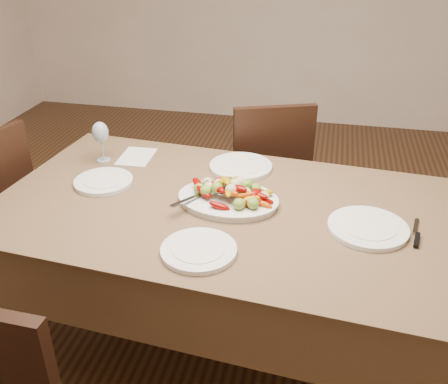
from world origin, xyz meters
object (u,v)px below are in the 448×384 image
serving_platter (228,201)px  plate_near (199,250)px  plate_right (368,228)px  plate_far (241,167)px  chair_far (264,175)px  wine_glass (101,141)px  plate_left (104,182)px  dining_table (224,281)px

serving_platter → plate_near: serving_platter is taller
plate_right → plate_far: size_ratio=1.02×
chair_far → plate_near: (-0.06, -1.19, 0.29)m
plate_near → wine_glass: (-0.63, 0.62, 0.09)m
plate_left → plate_near: same height
plate_left → wine_glass: 0.25m
wine_glass → dining_table: bearing=-24.1°
chair_far → plate_left: chair_far is taller
dining_table → wine_glass: (-0.65, 0.29, 0.48)m
dining_table → wine_glass: bearing=155.9°
plate_far → wine_glass: (-0.65, -0.06, 0.09)m
serving_platter → plate_left: (-0.56, 0.05, -0.00)m
chair_far → serving_platter: bearing=66.8°
plate_right → serving_platter: bearing=171.5°
dining_table → plate_right: bearing=-6.2°
plate_left → plate_right: size_ratio=0.86×
serving_platter → plate_left: 0.56m
chair_far → plate_far: size_ratio=3.33×
plate_left → serving_platter: bearing=-5.3°
plate_left → plate_far: 0.61m
dining_table → chair_far: 0.87m
dining_table → serving_platter: size_ratio=4.66×
chair_far → plate_left: 1.03m
chair_far → wine_glass: wine_glass is taller
serving_platter → plate_far: serving_platter is taller
dining_table → plate_near: (-0.02, -0.33, 0.39)m
dining_table → chair_far: (0.04, 0.86, 0.10)m
dining_table → wine_glass: wine_glass is taller
dining_table → wine_glass: size_ratio=8.98×
serving_platter → plate_left: size_ratio=1.57×
serving_platter → chair_far: bearing=87.9°
dining_table → serving_platter: (0.01, 0.02, 0.39)m
plate_right → wine_glass: size_ratio=1.43×
plate_far → serving_platter: bearing=-88.2°
plate_right → wine_glass: (-1.20, 0.35, 0.09)m
plate_right → plate_near: 0.63m
serving_platter → wine_glass: bearing=157.9°
dining_table → plate_left: plate_left is taller
plate_right → wine_glass: bearing=163.8°
chair_far → plate_right: (0.51, -0.92, 0.29)m
serving_platter → wine_glass: wine_glass is taller
plate_left → wine_glass: size_ratio=1.22×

